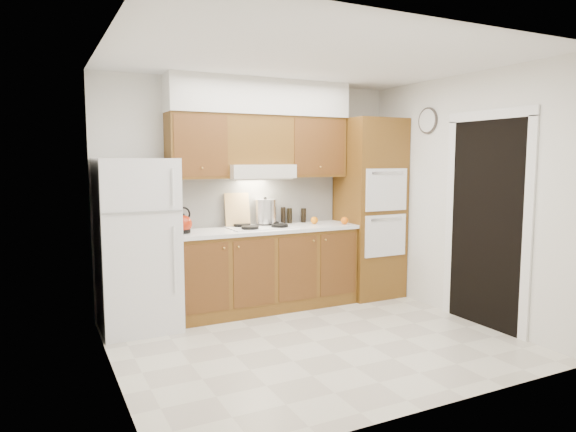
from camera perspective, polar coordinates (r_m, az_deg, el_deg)
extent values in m
plane|color=beige|center=(4.99, 3.01, -13.74)|extent=(3.60, 3.60, 0.00)
plane|color=white|center=(4.77, 3.20, 17.07)|extent=(3.60, 3.60, 0.00)
cube|color=silver|center=(6.05, -3.94, 2.43)|extent=(3.60, 0.02, 2.60)
cube|color=silver|center=(4.12, -19.19, 0.24)|extent=(0.02, 3.00, 2.60)
cube|color=silver|center=(5.80, 18.75, 1.94)|extent=(0.02, 3.00, 2.60)
cube|color=white|center=(5.36, -16.41, -3.06)|extent=(0.75, 0.72, 1.72)
cube|color=brown|center=(5.90, -2.53, -5.99)|extent=(2.11, 0.60, 0.90)
cube|color=white|center=(5.81, -2.51, -1.48)|extent=(2.13, 0.62, 0.04)
cube|color=white|center=(6.05, -3.66, 1.68)|extent=(2.11, 0.03, 0.56)
cube|color=brown|center=(6.48, 9.04, 0.86)|extent=(0.70, 0.65, 2.20)
cube|color=brown|center=(5.64, -10.11, 7.66)|extent=(0.63, 0.33, 0.70)
cube|color=brown|center=(6.20, 2.78, 7.62)|extent=(0.73, 0.33, 0.70)
cube|color=silver|center=(5.82, -3.34, 4.99)|extent=(0.75, 0.45, 0.15)
cube|color=brown|center=(5.87, -3.59, 8.42)|extent=(0.75, 0.33, 0.55)
cube|color=silver|center=(5.92, -3.11, 13.02)|extent=(2.13, 0.36, 0.40)
cube|color=white|center=(5.81, -3.04, -1.24)|extent=(0.74, 0.50, 0.01)
cube|color=black|center=(5.58, 21.12, -0.89)|extent=(0.02, 0.90, 2.10)
cylinder|color=#3F3833|center=(6.19, 15.27, 10.19)|extent=(0.02, 0.30, 0.30)
sphere|color=#99210B|center=(5.44, -11.55, -0.87)|extent=(0.23, 0.23, 0.18)
cube|color=tan|center=(5.87, -5.66, 0.73)|extent=(0.29, 0.13, 0.38)
cylinder|color=silver|center=(5.97, -2.55, 0.51)|extent=(0.27, 0.27, 0.27)
cylinder|color=black|center=(6.18, -0.54, 0.09)|extent=(0.07, 0.07, 0.19)
cylinder|color=black|center=(6.18, 0.19, 0.04)|extent=(0.07, 0.07, 0.18)
cylinder|color=black|center=(6.28, 1.74, 0.08)|extent=(0.06, 0.06, 0.17)
sphere|color=orange|center=(6.12, 6.30, -0.51)|extent=(0.11, 0.11, 0.09)
sphere|color=orange|center=(6.12, 2.94, -0.49)|extent=(0.09, 0.09, 0.09)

